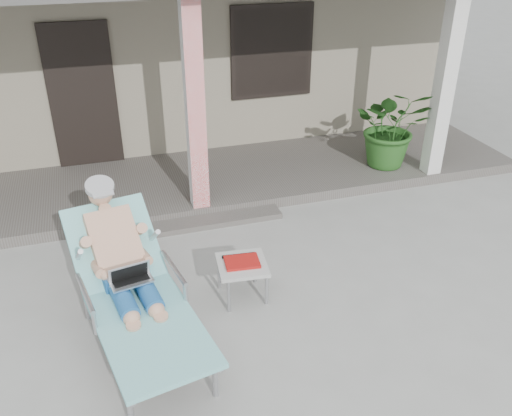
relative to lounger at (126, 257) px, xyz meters
name	(u,v)px	position (x,y,z in m)	size (l,w,h in m)	color
ground	(246,313)	(1.08, -0.04, -0.87)	(60.00, 60.00, 0.00)	#9E9E99
house	(148,27)	(1.08, 6.45, 0.80)	(10.40, 5.40, 3.30)	gray
porch_deck	(188,182)	(1.08, 2.96, -0.79)	(10.00, 2.00, 0.15)	#605B56
porch_step	(206,222)	(1.08, 1.81, -0.83)	(2.00, 0.30, 0.07)	#605B56
lounger	(126,257)	(0.00, 0.00, 0.00)	(1.19, 2.24, 1.41)	#B7B7BC
side_table	(242,266)	(1.13, 0.24, -0.49)	(0.55, 0.55, 0.45)	#B3B3AD
potted_palm	(392,127)	(4.10, 2.52, -0.11)	(1.10, 0.95, 1.22)	#26591E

